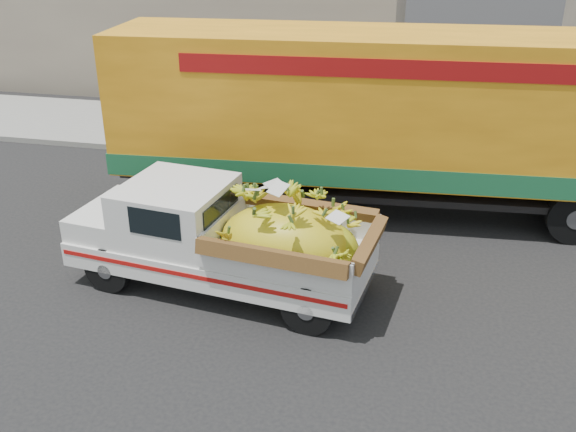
# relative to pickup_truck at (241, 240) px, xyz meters

# --- Properties ---
(ground) EXTENTS (100.00, 100.00, 0.00)m
(ground) POSITION_rel_pickup_truck_xyz_m (0.62, 0.42, -0.96)
(ground) COLOR black
(ground) RESTS_ON ground
(curb) EXTENTS (60.00, 0.25, 0.15)m
(curb) POSITION_rel_pickup_truck_xyz_m (0.62, 6.33, -0.89)
(curb) COLOR gray
(curb) RESTS_ON ground
(sidewalk) EXTENTS (60.00, 4.00, 0.14)m
(sidewalk) POSITION_rel_pickup_truck_xyz_m (0.62, 8.43, -0.89)
(sidewalk) COLOR gray
(sidewalk) RESTS_ON ground
(building_left) EXTENTS (18.00, 6.00, 5.00)m
(building_left) POSITION_rel_pickup_truck_xyz_m (-7.38, 14.33, 1.54)
(building_left) COLOR gray
(building_left) RESTS_ON ground
(pickup_truck) EXTENTS (5.30, 2.50, 1.79)m
(pickup_truck) POSITION_rel_pickup_truck_xyz_m (0.00, 0.00, 0.00)
(pickup_truck) COLOR black
(pickup_truck) RESTS_ON ground
(semi_trailer) EXTENTS (12.04, 3.35, 3.80)m
(semi_trailer) POSITION_rel_pickup_truck_xyz_m (2.30, 3.88, 1.16)
(semi_trailer) COLOR black
(semi_trailer) RESTS_ON ground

